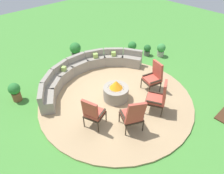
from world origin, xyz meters
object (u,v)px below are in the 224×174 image
(curved_stone_bench, at_px, (85,70))
(potted_plant_4, at_px, (161,49))
(fire_pit, at_px, (116,92))
(lounge_chair_front_right, at_px, (133,115))
(lounge_chair_back_left, at_px, (159,97))
(potted_plant_5, at_px, (132,46))
(potted_plant_3, at_px, (147,50))
(lounge_chair_back_right, at_px, (154,76))
(potted_plant_0, at_px, (75,50))
(lounge_chair_front_left, at_px, (93,112))
(potted_plant_1, at_px, (15,91))

(curved_stone_bench, bearing_deg, potted_plant_4, -15.10)
(fire_pit, height_order, lounge_chair_front_right, lounge_chair_front_right)
(lounge_chair_back_left, bearing_deg, curved_stone_bench, 69.70)
(lounge_chair_back_left, distance_m, potted_plant_5, 4.21)
(lounge_chair_front_right, xyz_separation_m, potted_plant_5, (3.66, 3.34, -0.32))
(potted_plant_3, height_order, potted_plant_5, potted_plant_5)
(lounge_chair_back_right, height_order, potted_plant_3, lounge_chair_back_right)
(potted_plant_0, bearing_deg, potted_plant_4, -41.57)
(lounge_chair_front_right, bearing_deg, lounge_chair_front_left, 156.51)
(lounge_chair_front_left, bearing_deg, potted_plant_4, 83.94)
(curved_stone_bench, relative_size, lounge_chair_front_right, 4.09)
(lounge_chair_back_right, bearing_deg, curved_stone_bench, 45.00)
(potted_plant_0, bearing_deg, fire_pit, -102.26)
(lounge_chair_back_left, xyz_separation_m, potted_plant_5, (2.49, 3.38, -0.32))
(potted_plant_0, bearing_deg, potted_plant_5, -32.85)
(lounge_chair_front_left, height_order, potted_plant_0, lounge_chair_front_left)
(fire_pit, distance_m, lounge_chair_back_left, 1.50)
(lounge_chair_front_right, xyz_separation_m, lounge_chair_back_right, (1.98, 0.78, 0.00))
(lounge_chair_back_left, bearing_deg, potted_plant_0, 58.70)
(fire_pit, relative_size, lounge_chair_front_right, 0.75)
(curved_stone_bench, height_order, lounge_chair_front_left, lounge_chair_front_left)
(lounge_chair_back_right, xyz_separation_m, potted_plant_3, (1.98, 1.87, -0.35))
(lounge_chair_front_right, bearing_deg, lounge_chair_back_right, 46.61)
(lounge_chair_back_right, bearing_deg, potted_plant_0, 24.96)
(potted_plant_0, relative_size, potted_plant_1, 1.04)
(potted_plant_1, height_order, potted_plant_5, potted_plant_1)
(potted_plant_0, height_order, potted_plant_1, potted_plant_0)
(fire_pit, height_order, lounge_chair_front_left, lounge_chair_front_left)
(potted_plant_5, bearing_deg, lounge_chair_back_left, -126.43)
(lounge_chair_front_right, xyz_separation_m, potted_plant_3, (3.96, 2.65, -0.35))
(lounge_chair_front_right, bearing_deg, potted_plant_0, 99.08)
(fire_pit, height_order, potted_plant_1, fire_pit)
(curved_stone_bench, relative_size, potted_plant_4, 7.62)
(lounge_chair_front_left, relative_size, potted_plant_0, 1.53)
(curved_stone_bench, relative_size, lounge_chair_back_left, 4.07)
(lounge_chair_back_left, xyz_separation_m, potted_plant_1, (-3.10, 3.74, -0.24))
(potted_plant_1, distance_m, potted_plant_5, 5.60)
(lounge_chair_back_left, bearing_deg, lounge_chair_front_right, 149.55)
(potted_plant_1, bearing_deg, lounge_chair_back_left, -50.38)
(potted_plant_0, height_order, potted_plant_5, potted_plant_0)
(fire_pit, height_order, curved_stone_bench, fire_pit)
(lounge_chair_back_right, xyz_separation_m, potted_plant_1, (-3.91, 2.93, -0.25))
(potted_plant_1, bearing_deg, lounge_chair_front_right, -62.53)
(lounge_chair_front_right, distance_m, potted_plant_0, 5.01)
(lounge_chair_front_left, xyz_separation_m, potted_plant_5, (4.42, 2.48, -0.32))
(lounge_chair_back_right, bearing_deg, lounge_chair_front_right, 127.98)
(fire_pit, relative_size, lounge_chair_back_left, 0.75)
(potted_plant_3, bearing_deg, potted_plant_4, -50.46)
(curved_stone_bench, distance_m, potted_plant_1, 2.68)
(potted_plant_1, bearing_deg, potted_plant_0, 18.42)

